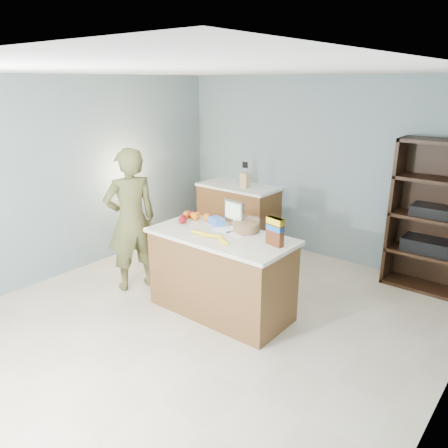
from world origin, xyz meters
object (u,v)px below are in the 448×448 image
Objects in this scene: tv at (234,212)px; cereal_box at (275,230)px; counter_peninsula at (221,277)px; person at (131,220)px; shelving_unit at (432,219)px.

tv is 0.71m from cereal_box.
counter_peninsula is 5.64× the size of cereal_box.
person is 1.27m from tv.
tv is (-0.06, 0.31, 0.64)m from counter_peninsula.
counter_peninsula is 0.91× the size of person.
tv is 1.02× the size of cereal_box.
person is at bearing -171.61° from cereal_box.
shelving_unit reaches higher than tv.
shelving_unit is at bearing 150.07° from person.
tv is at bearing 134.37° from person.
shelving_unit is 6.38× the size of tv.
counter_peninsula is at bearing -127.11° from shelving_unit.
person is (-2.76, -2.24, -0.01)m from shelving_unit.
cereal_box is (0.61, 0.08, 0.65)m from counter_peninsula.
tv is at bearing -132.80° from shelving_unit.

